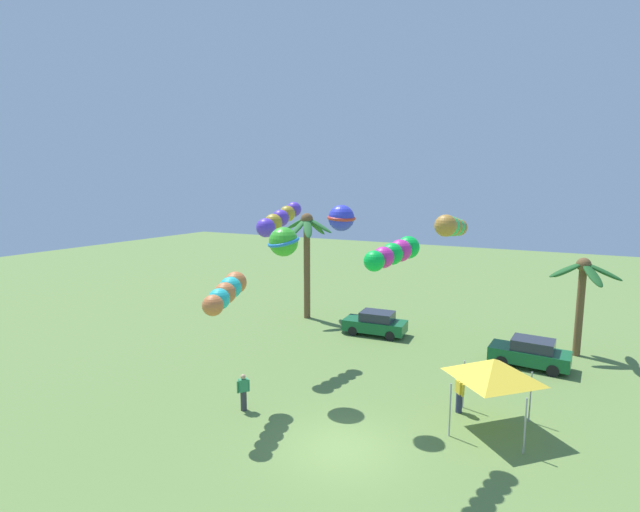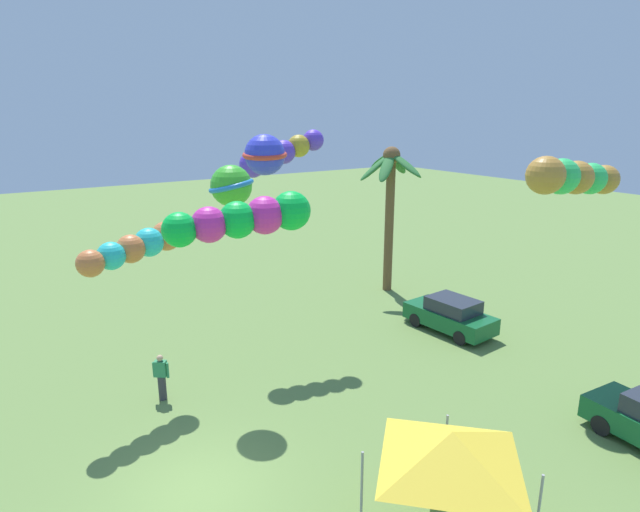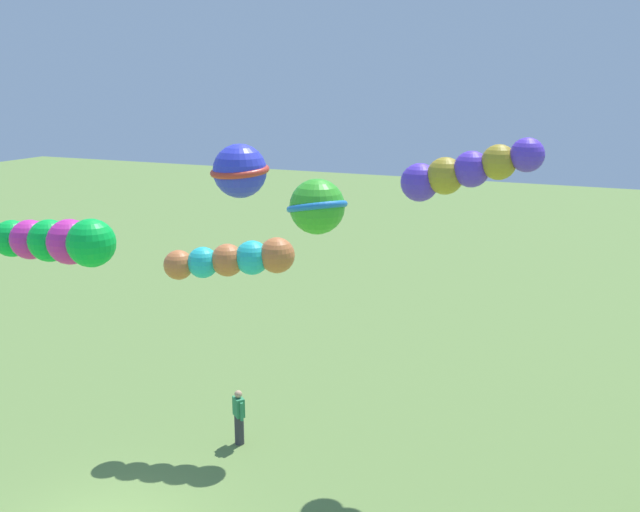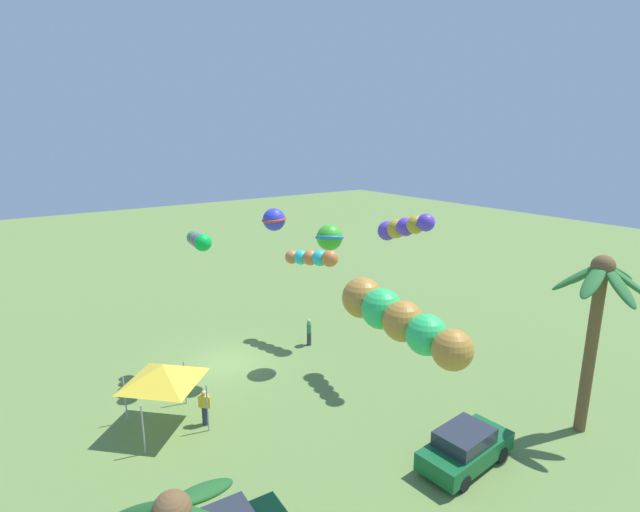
% 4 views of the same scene
% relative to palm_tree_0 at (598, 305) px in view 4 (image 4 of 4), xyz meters
% --- Properties ---
extents(ground_plane, '(120.00, 120.00, 0.00)m').
position_rel_palm_tree_0_xyz_m(ground_plane, '(9.41, -14.20, -5.54)').
color(ground_plane, olive).
extents(palm_tree_0, '(3.86, 3.43, 7.53)m').
position_rel_palm_tree_0_xyz_m(palm_tree_0, '(0.00, 0.00, 0.00)').
color(palm_tree_0, brown).
rests_on(palm_tree_0, ground).
extents(parked_car_1, '(4.02, 1.99, 1.51)m').
position_rel_palm_tree_0_xyz_m(parked_car_1, '(5.75, -1.38, -4.79)').
color(parked_car_1, '#145B2D').
rests_on(parked_car_1, ground).
extents(spectator_0, '(0.42, 0.45, 1.59)m').
position_rel_palm_tree_0_xyz_m(spectator_0, '(4.50, -13.51, -4.73)').
color(spectator_0, '#38383D').
rests_on(spectator_0, ground).
extents(spectator_1, '(0.43, 0.44, 1.59)m').
position_rel_palm_tree_0_xyz_m(spectator_1, '(12.59, -9.45, -4.73)').
color(spectator_1, '#2D3351').
rests_on(spectator_1, ground).
extents(festival_tent, '(2.86, 2.86, 2.85)m').
position_rel_palm_tree_0_xyz_m(festival_tent, '(13.96, -10.24, -3.07)').
color(festival_tent, '#9E9EA3').
rests_on(festival_tent, ground).
extents(kite_tube_0, '(1.17, 2.98, 0.96)m').
position_rel_palm_tree_0_xyz_m(kite_tube_0, '(10.91, -13.30, 1.59)').
color(kite_tube_0, '#0BC63D').
extents(kite_ball_1, '(2.04, 2.04, 1.32)m').
position_rel_palm_tree_0_xyz_m(kite_ball_1, '(4.96, -10.94, 1.40)').
color(kite_ball_1, green).
extents(kite_ball_2, '(1.63, 1.63, 1.06)m').
position_rel_palm_tree_0_xyz_m(kite_ball_2, '(7.95, -11.28, 2.57)').
color(kite_ball_2, '#343DDF').
extents(kite_tube_3, '(0.99, 3.48, 1.70)m').
position_rel_palm_tree_0_xyz_m(kite_tube_3, '(2.79, -7.97, 2.14)').
color(kite_tube_3, '#5A37DA').
extents(kite_tube_4, '(1.24, 4.61, 1.52)m').
position_rel_palm_tree_0_xyz_m(kite_tube_4, '(10.15, -0.79, 1.52)').
color(kite_tube_4, '#B87F32').
extents(kite_tube_5, '(1.79, 3.42, 1.20)m').
position_rel_palm_tree_0_xyz_m(kite_tube_5, '(4.01, -13.81, -0.40)').
color(kite_tube_5, '#D8743C').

